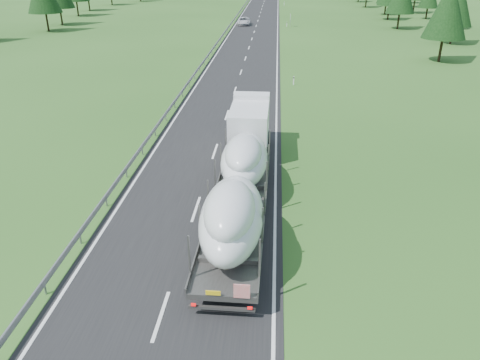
{
  "coord_description": "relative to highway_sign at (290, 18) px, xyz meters",
  "views": [
    {
      "loc": [
        4.33,
        -23.55,
        13.23
      ],
      "look_at": [
        2.6,
        -0.39,
        2.16
      ],
      "focal_mm": 35.0,
      "sensor_mm": 36.0,
      "label": 1
    }
  ],
  "objects": [
    {
      "name": "guardrail",
      "position": [
        -12.5,
        19.94,
        -1.21
      ],
      "size": [
        0.1,
        400.0,
        0.76
      ],
      "color": "slate",
      "rests_on": "ground"
    },
    {
      "name": "highway_sign",
      "position": [
        0.0,
        0.0,
        0.0
      ],
      "size": [
        0.08,
        0.9,
        2.6
      ],
      "color": "slate",
      "rests_on": "ground"
    },
    {
      "name": "road_surface",
      "position": [
        -7.2,
        20.0,
        -1.8
      ],
      "size": [
        10.0,
        400.0,
        0.02
      ],
      "primitive_type": "cube",
      "color": "black",
      "rests_on": "ground"
    },
    {
      "name": "distant_van",
      "position": [
        -9.91,
        2.29,
        -1.01
      ],
      "size": [
        2.96,
        5.9,
        1.6
      ],
      "primitive_type": "imported",
      "rotation": [
        0.0,
        0.0,
        0.05
      ],
      "color": "silver",
      "rests_on": "ground"
    },
    {
      "name": "boat_truck",
      "position": [
        -4.6,
        -79.17,
        0.47
      ],
      "size": [
        3.14,
        20.94,
        4.27
      ],
      "color": "silver",
      "rests_on": "ground"
    },
    {
      "name": "ground",
      "position": [
        -7.2,
        -80.0,
        -1.81
      ],
      "size": [
        400.0,
        400.0,
        0.0
      ],
      "primitive_type": "plane",
      "color": "#28521B",
      "rests_on": "ground"
    }
  ]
}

